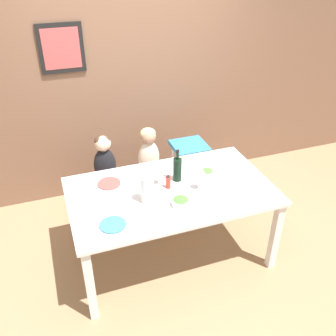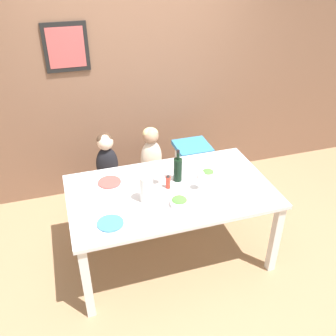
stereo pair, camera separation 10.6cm
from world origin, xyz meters
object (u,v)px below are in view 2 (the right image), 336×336
at_px(chair_right_highchair, 192,157).
at_px(dinner_plate_front_left, 110,223).
at_px(wine_glass_near, 201,177).
at_px(chair_far_center, 152,178).
at_px(person_child_left, 106,156).
at_px(dinner_plate_back_left, 109,182).
at_px(chair_far_left, 109,185).
at_px(person_child_center, 151,150).
at_px(wine_bottle, 178,169).
at_px(salad_bowl_large, 179,202).
at_px(paper_towel_roll, 146,189).
at_px(salad_bowl_small, 208,173).
at_px(wine_glass_far, 160,171).

distance_m(chair_right_highchair, dinner_plate_front_left, 1.55).
distance_m(wine_glass_near, dinner_plate_front_left, 0.88).
bearing_deg(chair_far_center, person_child_left, 179.84).
relative_size(person_child_left, dinner_plate_back_left, 2.57).
xyz_separation_m(chair_far_left, person_child_center, (0.48, 0.00, 0.36)).
bearing_deg(chair_far_center, wine_bottle, -83.42).
height_order(chair_far_center, person_child_center, person_child_center).
relative_size(chair_far_left, salad_bowl_large, 3.11).
xyz_separation_m(chair_far_center, chair_right_highchair, (0.47, 0.00, 0.19)).
relative_size(paper_towel_roll, wine_glass_near, 1.27).
bearing_deg(salad_bowl_small, wine_glass_near, -130.29).
height_order(chair_right_highchair, wine_glass_far, wine_glass_far).
distance_m(person_child_left, wine_bottle, 0.87).
distance_m(paper_towel_roll, wine_glass_far, 0.28).
bearing_deg(salad_bowl_small, chair_far_left, 140.53).
xyz_separation_m(dinner_plate_front_left, dinner_plate_back_left, (0.09, 0.57, 0.00)).
height_order(person_child_center, dinner_plate_front_left, person_child_center).
relative_size(wine_glass_far, dinner_plate_back_left, 0.91).
height_order(person_child_center, wine_glass_near, person_child_center).
height_order(person_child_center, wine_glass_far, person_child_center).
bearing_deg(dinner_plate_back_left, wine_glass_near, -24.70).
height_order(chair_far_center, wine_glass_far, wine_glass_far).
bearing_deg(salad_bowl_small, dinner_plate_front_left, -158.12).
bearing_deg(person_child_center, person_child_left, 180.00).
height_order(paper_towel_roll, dinner_plate_front_left, paper_towel_roll).
xyz_separation_m(wine_glass_far, dinner_plate_back_left, (-0.43, 0.15, -0.13)).
relative_size(chair_far_center, salad_bowl_small, 3.80).
bearing_deg(chair_right_highchair, person_child_center, 179.84).
relative_size(chair_far_center, wine_glass_far, 2.46).
bearing_deg(paper_towel_roll, chair_far_center, 72.57).
distance_m(chair_right_highchair, paper_towel_roll, 1.19).
bearing_deg(person_child_left, person_child_center, 0.00).
xyz_separation_m(paper_towel_roll, dinner_plate_front_left, (-0.35, -0.21, -0.11)).
height_order(chair_right_highchair, person_child_left, person_child_left).
relative_size(chair_far_left, chair_right_highchair, 0.63).
xyz_separation_m(person_child_left, dinner_plate_front_left, (-0.15, -1.09, 0.02)).
xyz_separation_m(chair_right_highchair, person_child_center, (-0.47, 0.00, 0.17)).
bearing_deg(wine_glass_near, dinner_plate_back_left, 155.30).
relative_size(paper_towel_roll, dinner_plate_back_left, 1.15).
relative_size(chair_far_left, person_child_center, 0.87).
bearing_deg(wine_glass_far, person_child_left, 119.52).
bearing_deg(salad_bowl_large, salad_bowl_small, 39.83).
height_order(chair_right_highchair, wine_bottle, wine_bottle).
xyz_separation_m(salad_bowl_large, dinner_plate_back_left, (-0.49, 0.51, -0.03)).
xyz_separation_m(wine_glass_near, wine_glass_far, (-0.32, 0.19, 0.00)).
bearing_deg(wine_glass_far, person_child_center, 81.67).
height_order(wine_glass_near, dinner_plate_front_left, wine_glass_near).
distance_m(chair_far_center, paper_towel_roll, 1.04).
xyz_separation_m(salad_bowl_small, dinner_plate_back_left, (-0.89, 0.18, -0.03)).
bearing_deg(wine_bottle, wine_glass_far, -176.40).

